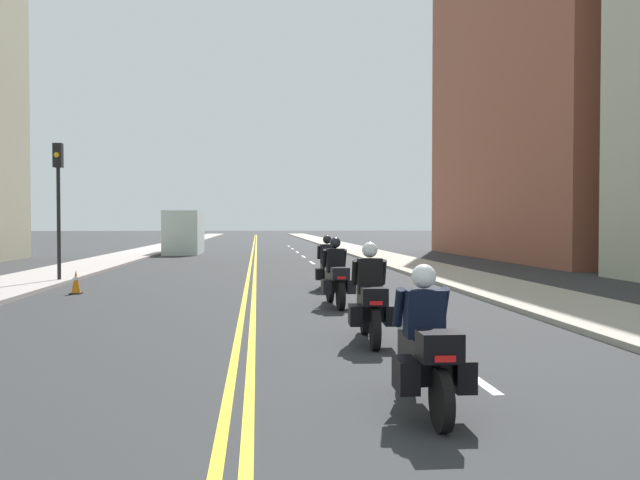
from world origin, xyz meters
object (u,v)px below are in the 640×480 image
(motorcycle_1, at_px, (370,302))
(motorcycle_2, at_px, (336,279))
(motorcycle_3, at_px, (327,268))
(traffic_cone_1, at_px, (76,282))
(parked_truck, at_px, (185,234))
(motorcycle_0, at_px, (426,351))
(traffic_light_near, at_px, (58,187))

(motorcycle_1, xyz_separation_m, motorcycle_2, (-0.00, 4.66, -0.01))
(motorcycle_1, height_order, motorcycle_3, motorcycle_1)
(traffic_cone_1, bearing_deg, motorcycle_2, -26.51)
(motorcycle_2, bearing_deg, motorcycle_1, -92.44)
(traffic_cone_1, xyz_separation_m, parked_truck, (0.31, 24.63, 0.94))
(motorcycle_3, height_order, traffic_cone_1, motorcycle_3)
(parked_truck, bearing_deg, motorcycle_1, -78.56)
(traffic_cone_1, bearing_deg, motorcycle_0, -60.49)
(motorcycle_0, relative_size, traffic_light_near, 0.45)
(motorcycle_3, height_order, traffic_light_near, traffic_light_near)
(motorcycle_0, xyz_separation_m, traffic_cone_1, (-6.82, 12.06, -0.31))
(motorcycle_0, height_order, motorcycle_2, motorcycle_2)
(motorcycle_1, bearing_deg, traffic_cone_1, 133.80)
(traffic_light_near, relative_size, parked_truck, 0.71)
(motorcycle_2, height_order, parked_truck, parked_truck)
(motorcycle_1, bearing_deg, motorcycle_3, 91.73)
(motorcycle_0, relative_size, motorcycle_3, 0.99)
(motorcycle_0, height_order, traffic_light_near, traffic_light_near)
(motorcycle_2, height_order, motorcycle_3, motorcycle_2)
(motorcycle_1, xyz_separation_m, traffic_light_near, (-8.43, 11.60, 2.53))
(motorcycle_2, bearing_deg, traffic_light_near, 138.09)
(motorcycle_0, bearing_deg, traffic_light_near, 119.17)
(motorcycle_0, bearing_deg, motorcycle_3, 89.42)
(traffic_cone_1, relative_size, traffic_light_near, 0.15)
(traffic_cone_1, bearing_deg, motorcycle_3, 4.14)
(motorcycle_3, bearing_deg, traffic_light_near, 161.94)
(motorcycle_0, xyz_separation_m, motorcycle_2, (0.12, 8.59, 0.02))
(motorcycle_2, xyz_separation_m, motorcycle_3, (0.24, 3.98, -0.01))
(motorcycle_0, xyz_separation_m, parked_truck, (-6.51, 36.69, 0.63))
(motorcycle_2, bearing_deg, motorcycle_3, 84.16)
(traffic_cone_1, bearing_deg, parked_truck, 89.28)
(motorcycle_1, distance_m, traffic_light_near, 14.56)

